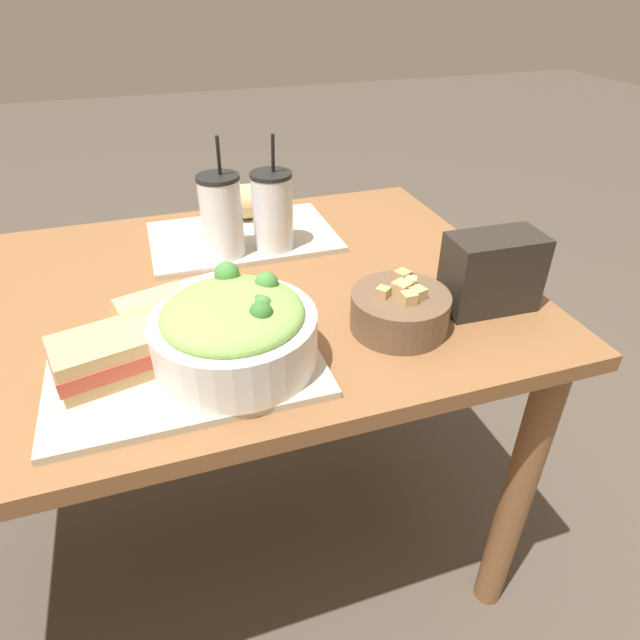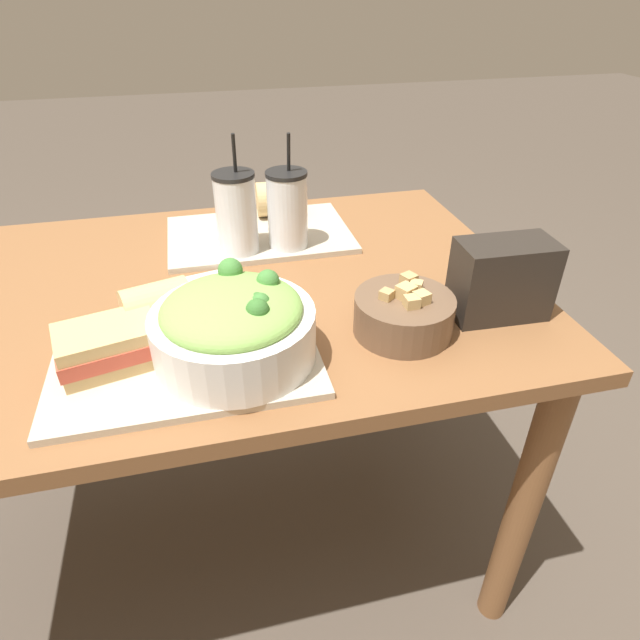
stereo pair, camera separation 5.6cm
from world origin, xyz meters
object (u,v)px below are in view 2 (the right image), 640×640
salad_bowl (234,325)px  drink_cup_red (288,212)px  soup_bowl (404,313)px  baguette_far (278,199)px  chip_bag (502,279)px  napkin_folded (197,291)px  baguette_near (159,306)px  drink_cup_dark (237,215)px  sandwich_near (109,346)px

salad_bowl → drink_cup_red: (0.15, 0.36, 0.02)m
soup_bowl → baguette_far: size_ratio=1.65×
chip_bag → napkin_folded: 0.54m
soup_bowl → baguette_near: 0.39m
baguette_far → salad_bowl: bearing=167.2°
drink_cup_dark → drink_cup_red: 0.10m
drink_cup_dark → salad_bowl: bearing=-97.0°
sandwich_near → napkin_folded: bearing=43.9°
baguette_near → sandwich_near: bearing=122.9°
salad_bowl → baguette_far: size_ratio=2.46×
soup_bowl → baguette_near: bearing=167.3°
baguette_near → drink_cup_red: 0.36m
salad_bowl → sandwich_near: bearing=172.4°
soup_bowl → drink_cup_red: (-0.13, 0.34, 0.05)m
baguette_far → napkin_folded: size_ratio=0.49×
baguette_far → chip_bag: (0.30, -0.50, 0.02)m
drink_cup_red → napkin_folded: drink_cup_red is taller
salad_bowl → drink_cup_red: bearing=67.7°
baguette_far → drink_cup_red: (-0.01, -0.17, 0.03)m
chip_bag → drink_cup_red: bearing=134.8°
baguette_near → drink_cup_red: bearing=-61.6°
baguette_far → chip_bag: 0.58m
sandwich_near → napkin_folded: 0.25m
salad_bowl → baguette_far: bearing=73.7°
drink_cup_dark → napkin_folded: size_ratio=1.20×
drink_cup_dark → napkin_folded: 0.18m
sandwich_near → baguette_far: size_ratio=1.67×
salad_bowl → napkin_folded: (-0.05, 0.23, -0.07)m
soup_bowl → baguette_far: (-0.12, 0.51, 0.02)m
sandwich_near → baguette_far: (0.34, 0.51, 0.01)m
sandwich_near → drink_cup_red: size_ratio=0.70×
salad_bowl → drink_cup_red: 0.39m
soup_bowl → chip_bag: size_ratio=1.00×
soup_bowl → salad_bowl: bearing=-176.0°
soup_bowl → drink_cup_dark: (-0.23, 0.34, 0.05)m
soup_bowl → drink_cup_red: bearing=110.3°
salad_bowl → soup_bowl: 0.28m
drink_cup_red → napkin_folded: (-0.20, -0.13, -0.08)m
salad_bowl → baguette_far: salad_bowl is taller
sandwich_near → baguette_near: bearing=35.6°
baguette_near → drink_cup_dark: drink_cup_dark is taller
chip_bag → sandwich_near: bearing=-177.1°
drink_cup_red → chip_bag: size_ratio=1.43×
baguette_near → drink_cup_dark: size_ratio=0.51×
napkin_folded → sandwich_near: bearing=-122.5°
drink_cup_dark → chip_bag: 0.52m
salad_bowl → baguette_near: size_ratio=1.98×
soup_bowl → napkin_folded: bearing=147.2°
drink_cup_dark → baguette_far: bearing=56.7°
soup_bowl → napkin_folded: size_ratio=0.82×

